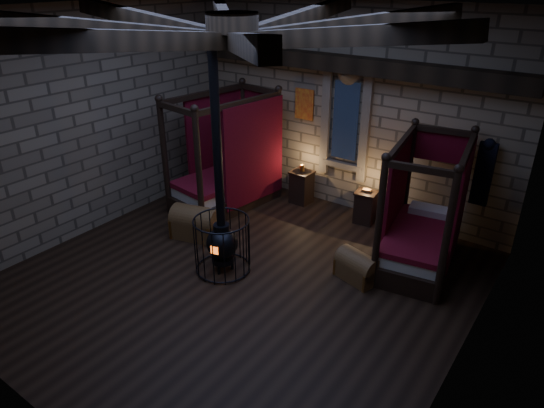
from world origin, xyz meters
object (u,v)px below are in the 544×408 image
Objects in this scene: bed_right at (421,235)px; bed_left at (228,178)px; trunk_right at (358,267)px; stove at (222,239)px; trunk_left at (196,223)px.

bed_left is at bearing 172.65° from bed_right.
stove is at bearing -135.98° from trunk_right.
stove reaches higher than bed_right.
bed_right is at bearing 28.39° from stove.
trunk_left is at bearing -65.64° from bed_left.
bed_right is 0.56× the size of stove.
bed_right reaches higher than trunk_right.
bed_left reaches higher than trunk_left.
bed_right is (4.25, 0.13, -0.05)m from bed_left.
stove is (1.63, -2.07, 0.00)m from bed_left.
trunk_left is 0.24× the size of stove.
trunk_left is at bearing 142.58° from stove.
bed_right is 2.86× the size of trunk_right.
stove reaches higher than trunk_left.
bed_left is 1.09× the size of bed_right.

